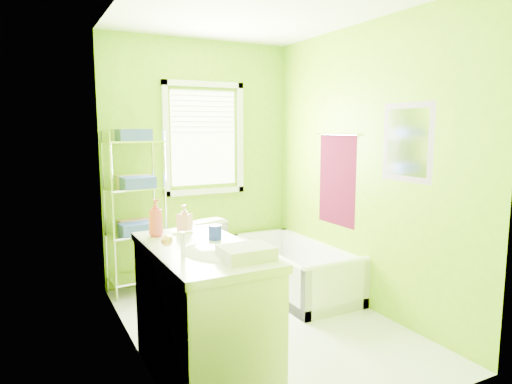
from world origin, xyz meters
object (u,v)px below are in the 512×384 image
wire_shelf_unit (136,194)px  toilet (188,254)px  vanity (203,311)px  bathtub (294,275)px

wire_shelf_unit → toilet: bearing=-25.8°
toilet → vanity: size_ratio=0.65×
bathtub → vanity: size_ratio=1.26×
bathtub → vanity: bearing=-140.9°
bathtub → wire_shelf_unit: bearing=154.2°
vanity → wire_shelf_unit: 1.94m
vanity → bathtub: bearing=39.1°
toilet → wire_shelf_unit: bearing=-42.6°
toilet → wire_shelf_unit: wire_shelf_unit is taller
toilet → vanity: (-0.46, -1.65, 0.09)m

